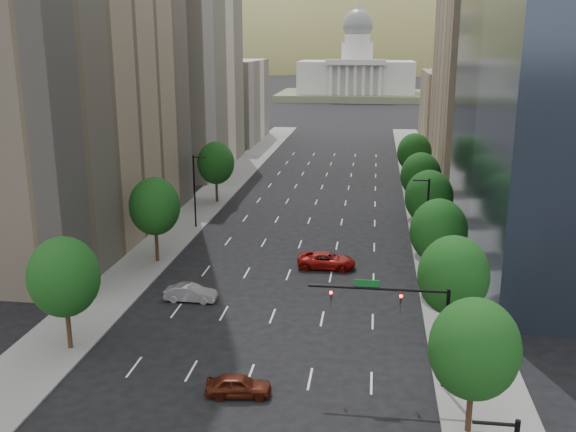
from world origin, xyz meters
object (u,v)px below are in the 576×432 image
at_px(capitol, 356,77).
at_px(car_maroon, 239,385).
at_px(traffic_signal, 408,314).
at_px(car_silver, 191,293).
at_px(car_red_far, 326,260).

relative_size(capitol, car_maroon, 14.01).
xyz_separation_m(traffic_signal, car_silver, (-18.18, 12.26, -4.42)).
bearing_deg(traffic_signal, capitol, 92.74).
height_order(traffic_signal, car_red_far, traffic_signal).
bearing_deg(car_maroon, car_silver, 19.98).
relative_size(traffic_signal, car_silver, 1.99).
relative_size(capitol, car_silver, 13.08).
height_order(traffic_signal, car_maroon, traffic_signal).
bearing_deg(traffic_signal, car_silver, 145.99).
bearing_deg(capitol, car_red_far, -88.96).
height_order(car_maroon, car_silver, car_silver).
relative_size(car_maroon, car_silver, 0.93).
bearing_deg(car_silver, traffic_signal, -124.12).
height_order(traffic_signal, capitol, capitol).
xyz_separation_m(car_silver, car_red_far, (11.21, 10.24, 0.06)).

